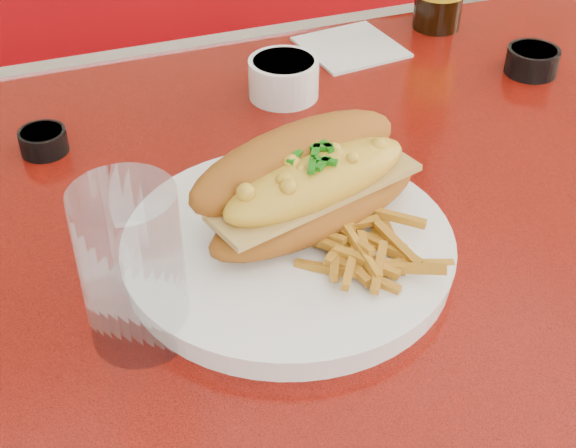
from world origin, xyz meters
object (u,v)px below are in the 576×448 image
object	(u,v)px
diner_table	(411,290)
mac_hoagie	(309,183)
fork	(342,207)
water_tumbler	(132,268)
sauce_cup_right	(532,60)
dinner_plate	(288,248)
gravy_ramekin	(284,77)
sauce_cup_left	(43,140)
booth_bench_far	(224,162)

from	to	relation	value
diner_table	mac_hoagie	xyz separation A→B (m)	(-0.15, -0.05, 0.23)
fork	water_tumbler	distance (m)	0.23
mac_hoagie	sauce_cup_right	distance (m)	0.45
dinner_plate	gravy_ramekin	xyz separation A→B (m)	(0.10, 0.29, 0.01)
dinner_plate	mac_hoagie	xyz separation A→B (m)	(0.03, 0.02, 0.05)
sauce_cup_right	water_tumbler	xyz separation A→B (m)	(-0.57, -0.28, 0.05)
fork	sauce_cup_right	size ratio (longest dim) A/B	1.87
diner_table	sauce_cup_left	bearing A→B (deg)	152.37
gravy_ramekin	water_tumbler	distance (m)	0.42
diner_table	booth_bench_far	distance (m)	0.87
diner_table	mac_hoagie	world-z (taller)	mac_hoagie
diner_table	gravy_ramekin	bearing A→B (deg)	109.64
mac_hoagie	water_tumbler	size ratio (longest dim) A/B	1.74
sauce_cup_left	sauce_cup_right	xyz separation A→B (m)	(0.61, -0.03, 0.00)
dinner_plate	gravy_ramekin	world-z (taller)	gravy_ramekin
fork	water_tumbler	world-z (taller)	water_tumbler
mac_hoagie	water_tumbler	bearing A→B (deg)	-174.16
booth_bench_far	dinner_plate	xyz separation A→B (m)	(-0.18, -0.88, 0.50)
booth_bench_far	mac_hoagie	world-z (taller)	booth_bench_far
sauce_cup_right	mac_hoagie	bearing A→B (deg)	-151.41
dinner_plate	fork	size ratio (longest dim) A/B	2.33
booth_bench_far	mac_hoagie	size ratio (longest dim) A/B	4.83
dinner_plate	sauce_cup_right	size ratio (longest dim) A/B	4.35
dinner_plate	water_tumbler	size ratio (longest dim) A/B	2.16
gravy_ramekin	sauce_cup_left	distance (m)	0.29
booth_bench_far	sauce_cup_right	world-z (taller)	booth_bench_far
sauce_cup_right	water_tumbler	world-z (taller)	water_tumbler
sauce_cup_right	booth_bench_far	bearing A→B (deg)	110.41
fork	gravy_ramekin	distance (m)	0.26
booth_bench_far	sauce_cup_right	size ratio (longest dim) A/B	16.92
fork	sauce_cup_right	distance (m)	0.41
gravy_ramekin	diner_table	bearing A→B (deg)	-70.36
diner_table	sauce_cup_left	xyz separation A→B (m)	(-0.37, 0.19, 0.18)
booth_bench_far	diner_table	bearing A→B (deg)	-90.00
dinner_plate	gravy_ramekin	bearing A→B (deg)	70.42
mac_hoagie	sauce_cup_right	xyz separation A→B (m)	(0.39, 0.21, -0.05)
dinner_plate	booth_bench_far	bearing A→B (deg)	78.36
dinner_plate	mac_hoagie	distance (m)	0.06
dinner_plate	fork	bearing A→B (deg)	23.96
diner_table	sauce_cup_right	xyz separation A→B (m)	(0.24, 0.16, 0.18)
gravy_ramekin	sauce_cup_right	xyz separation A→B (m)	(0.32, -0.05, -0.01)
diner_table	booth_bench_far	size ratio (longest dim) A/B	1.03
booth_bench_far	sauce_cup_left	size ratio (longest dim) A/B	20.74
fork	sauce_cup_left	bearing A→B (deg)	22.71
dinner_plate	sauce_cup_left	bearing A→B (deg)	125.21
booth_bench_far	sauce_cup_left	world-z (taller)	booth_bench_far
mac_hoagie	fork	size ratio (longest dim) A/B	1.87
fork	sauce_cup_left	world-z (taller)	sauce_cup_left
booth_bench_far	fork	bearing A→B (deg)	-97.68
water_tumbler	dinner_plate	bearing A→B (deg)	17.83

